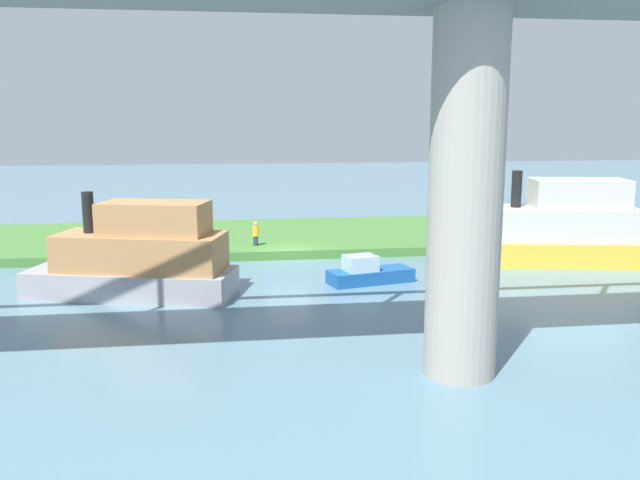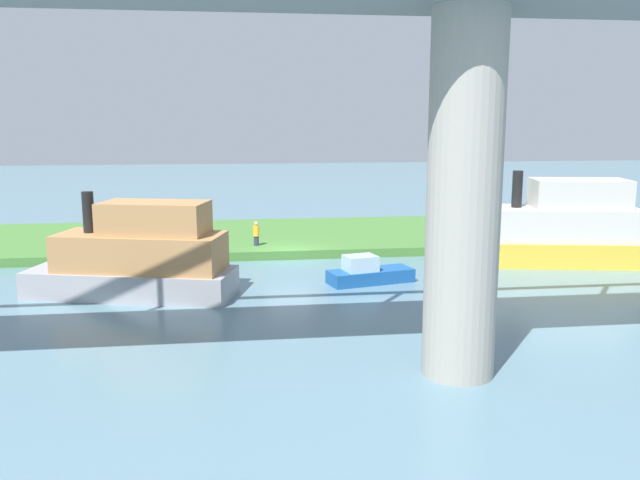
# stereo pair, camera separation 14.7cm
# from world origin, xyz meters

# --- Properties ---
(ground_plane) EXTENTS (160.00, 160.00, 0.00)m
(ground_plane) POSITION_xyz_m (0.00, 0.00, 0.00)
(ground_plane) COLOR slate
(grassy_bank) EXTENTS (80.00, 12.00, 0.50)m
(grassy_bank) POSITION_xyz_m (0.00, -6.00, 0.25)
(grassy_bank) COLOR #427533
(grassy_bank) RESTS_ON ground
(bridge_pylon) EXTENTS (2.16, 2.16, 10.72)m
(bridge_pylon) POSITION_xyz_m (-3.64, 17.14, 5.36)
(bridge_pylon) COLOR #9E998E
(bridge_pylon) RESTS_ON ground
(person_on_bank) EXTENTS (0.48, 0.48, 1.39)m
(person_on_bank) POSITION_xyz_m (1.71, -1.86, 1.20)
(person_on_bank) COLOR #2D334C
(person_on_bank) RESTS_ON grassy_bank
(mooring_post) EXTENTS (0.20, 0.20, 0.79)m
(mooring_post) POSITION_xyz_m (8.72, -1.91, 0.89)
(mooring_post) COLOR brown
(mooring_post) RESTS_ON grassy_bank
(skiff_small) EXTENTS (9.39, 5.20, 4.56)m
(skiff_small) POSITION_xyz_m (7.19, 6.62, 1.69)
(skiff_small) COLOR #99999E
(skiff_small) RESTS_ON ground
(motorboat_white) EXTENTS (10.14, 5.00, 4.96)m
(motorboat_white) POSITION_xyz_m (-14.16, 2.74, 1.84)
(motorboat_white) COLOR gold
(motorboat_white) RESTS_ON ground
(riverboat_paddlewheel) EXTENTS (4.27, 2.37, 1.35)m
(riverboat_paddlewheel) POSITION_xyz_m (-3.25, 5.62, 0.48)
(riverboat_paddlewheel) COLOR #195199
(riverboat_paddlewheel) RESTS_ON ground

